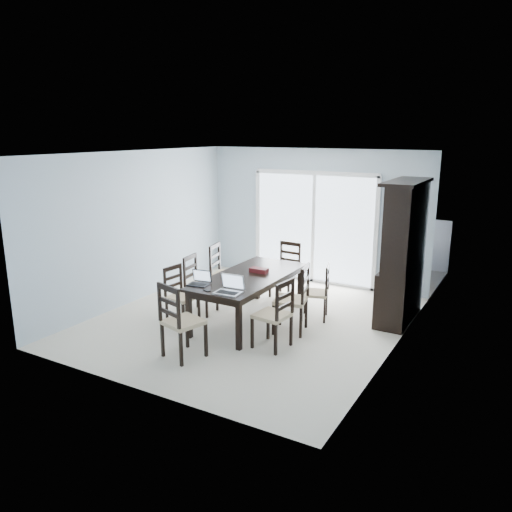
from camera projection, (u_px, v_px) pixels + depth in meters
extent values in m
plane|color=beige|center=(250.00, 321.00, 7.89)|extent=(5.00, 5.00, 0.00)
plane|color=white|center=(249.00, 153.00, 7.25)|extent=(5.00, 5.00, 0.00)
cube|color=#A3B5C2|center=(314.00, 217.00, 9.68)|extent=(4.50, 0.02, 2.60)
cube|color=#A3B5C2|center=(138.00, 227.00, 8.65)|extent=(0.02, 5.00, 2.60)
cube|color=#A3B5C2|center=(398.00, 259.00, 6.49)|extent=(0.02, 5.00, 2.60)
cube|color=gray|center=(331.00, 271.00, 10.85)|extent=(4.50, 2.00, 0.10)
cube|color=#99999E|center=(348.00, 236.00, 11.54)|extent=(4.50, 0.06, 1.10)
cube|color=black|center=(249.00, 276.00, 7.71)|extent=(1.00, 2.20, 0.04)
cube|color=black|center=(249.00, 280.00, 7.72)|extent=(0.88, 2.08, 0.10)
cube|color=black|center=(189.00, 315.00, 7.16)|extent=(0.07, 0.07, 0.69)
cube|color=black|center=(239.00, 326.00, 6.76)|extent=(0.07, 0.07, 0.69)
cube|color=black|center=(258.00, 280.00, 8.85)|extent=(0.07, 0.07, 0.69)
cube|color=black|center=(301.00, 287.00, 8.44)|extent=(0.07, 0.07, 0.69)
cube|color=black|center=(399.00, 293.00, 7.87)|extent=(0.45, 1.30, 0.85)
cube|color=black|center=(406.00, 227.00, 7.59)|extent=(0.38, 1.30, 1.30)
cube|color=black|center=(407.00, 182.00, 7.44)|extent=(0.50, 1.38, 0.05)
cube|color=black|center=(386.00, 230.00, 7.33)|extent=(0.02, 0.36, 1.18)
cube|color=black|center=(393.00, 225.00, 7.69)|extent=(0.02, 0.36, 1.18)
cube|color=black|center=(400.00, 221.00, 8.04)|extent=(0.02, 0.36, 1.18)
cube|color=silver|center=(314.00, 229.00, 9.72)|extent=(2.40, 0.02, 2.10)
cube|color=white|center=(315.00, 173.00, 9.44)|extent=(2.52, 0.05, 0.08)
cube|color=white|center=(313.00, 230.00, 9.71)|extent=(0.06, 0.05, 2.10)
cube|color=white|center=(312.00, 280.00, 9.96)|extent=(2.52, 0.05, 0.05)
cube|color=black|center=(183.00, 305.00, 7.99)|extent=(0.04, 0.04, 0.40)
cube|color=black|center=(167.00, 312.00, 7.71)|extent=(0.04, 0.04, 0.40)
cube|color=black|center=(199.00, 310.00, 7.79)|extent=(0.04, 0.04, 0.40)
cube|color=black|center=(183.00, 316.00, 7.51)|extent=(0.04, 0.04, 0.40)
cube|color=tan|center=(182.00, 297.00, 7.70)|extent=(0.42, 0.42, 0.05)
cube|color=black|center=(197.00, 295.00, 8.43)|extent=(0.04, 0.04, 0.42)
cube|color=black|center=(186.00, 302.00, 8.10)|extent=(0.04, 0.04, 0.42)
cube|color=black|center=(217.00, 298.00, 8.29)|extent=(0.04, 0.04, 0.42)
cube|color=black|center=(207.00, 305.00, 7.96)|extent=(0.04, 0.04, 0.42)
cube|color=tan|center=(202.00, 287.00, 8.14)|extent=(0.46, 0.46, 0.05)
cube|color=black|center=(221.00, 284.00, 9.04)|extent=(0.04, 0.04, 0.44)
cube|color=black|center=(212.00, 290.00, 8.68)|extent=(0.04, 0.04, 0.44)
cube|color=black|center=(241.00, 286.00, 8.92)|extent=(0.04, 0.04, 0.44)
cube|color=black|center=(233.00, 292.00, 8.56)|extent=(0.04, 0.04, 0.44)
cube|color=tan|center=(226.00, 275.00, 8.74)|extent=(0.51, 0.51, 0.05)
cube|color=black|center=(276.00, 340.00, 6.62)|extent=(0.04, 0.04, 0.44)
cube|color=black|center=(291.00, 331.00, 6.92)|extent=(0.04, 0.04, 0.44)
cube|color=black|center=(252.00, 333.00, 6.84)|extent=(0.04, 0.04, 0.44)
cube|color=black|center=(268.00, 325.00, 7.14)|extent=(0.04, 0.04, 0.44)
cube|color=tan|center=(272.00, 315.00, 6.82)|extent=(0.47, 0.47, 0.05)
cube|color=black|center=(301.00, 323.00, 7.18)|extent=(0.04, 0.04, 0.46)
cube|color=black|center=(306.00, 313.00, 7.55)|extent=(0.04, 0.04, 0.46)
cube|color=black|center=(273.00, 320.00, 7.29)|extent=(0.04, 0.04, 0.46)
cube|color=black|center=(280.00, 311.00, 7.67)|extent=(0.04, 0.04, 0.46)
cube|color=tan|center=(290.00, 300.00, 7.36)|extent=(0.54, 0.54, 0.05)
cube|color=black|center=(324.00, 311.00, 7.74)|extent=(0.04, 0.04, 0.40)
cube|color=black|center=(326.00, 304.00, 8.07)|extent=(0.04, 0.04, 0.40)
cube|color=black|center=(302.00, 309.00, 7.82)|extent=(0.04, 0.04, 0.40)
cube|color=black|center=(305.00, 302.00, 8.15)|extent=(0.04, 0.04, 0.40)
cube|color=tan|center=(315.00, 293.00, 7.89)|extent=(0.49, 0.49, 0.05)
cube|color=black|center=(163.00, 340.00, 6.58)|extent=(0.05, 0.05, 0.46)
cube|color=black|center=(181.00, 349.00, 6.30)|extent=(0.05, 0.05, 0.46)
cube|color=black|center=(187.00, 332.00, 6.86)|extent=(0.05, 0.05, 0.46)
cube|color=black|center=(206.00, 340.00, 6.58)|extent=(0.05, 0.05, 0.46)
cube|color=tan|center=(184.00, 322.00, 6.52)|extent=(0.55, 0.55, 0.05)
cube|color=black|center=(299.00, 284.00, 9.07)|extent=(0.04, 0.04, 0.43)
cube|color=black|center=(281.00, 280.00, 9.27)|extent=(0.04, 0.04, 0.43)
cube|color=black|center=(288.00, 289.00, 8.76)|extent=(0.04, 0.04, 0.43)
cube|color=black|center=(270.00, 286.00, 8.96)|extent=(0.04, 0.04, 0.43)
cube|color=tan|center=(285.00, 272.00, 8.96)|extent=(0.44, 0.44, 0.05)
cube|color=black|center=(198.00, 285.00, 7.20)|extent=(0.32, 0.25, 0.02)
cube|color=silver|center=(198.00, 278.00, 7.18)|extent=(0.26, 0.07, 0.16)
cube|color=#BDBDC0|center=(228.00, 293.00, 6.83)|extent=(0.38, 0.27, 0.02)
cube|color=silver|center=(228.00, 284.00, 6.80)|extent=(0.32, 0.06, 0.19)
cube|color=maroon|center=(231.00, 281.00, 7.34)|extent=(0.23, 0.17, 0.03)
cube|color=gold|center=(232.00, 280.00, 7.33)|extent=(0.27, 0.22, 0.01)
cube|color=black|center=(207.00, 291.00, 6.94)|extent=(0.12, 0.08, 0.01)
cube|color=#490E18|center=(259.00, 270.00, 7.84)|extent=(0.29, 0.15, 0.07)
cube|color=brown|center=(320.00, 244.00, 11.03)|extent=(1.99, 1.78, 0.98)
cube|color=gray|center=(321.00, 221.00, 10.91)|extent=(2.04, 1.83, 0.07)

